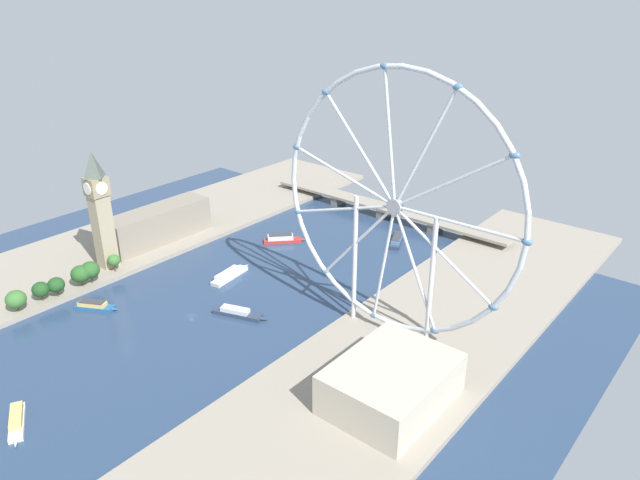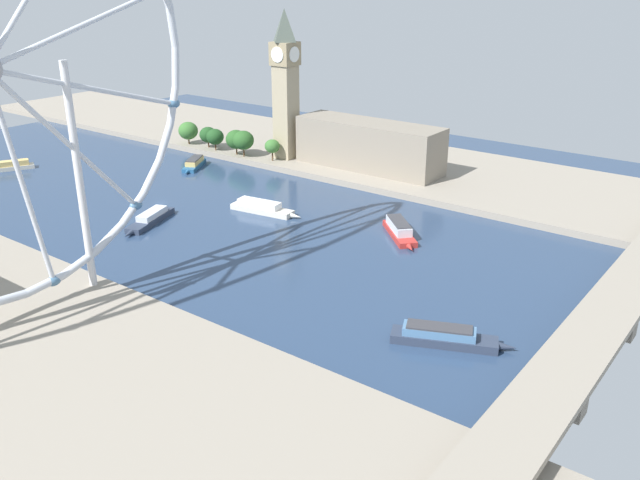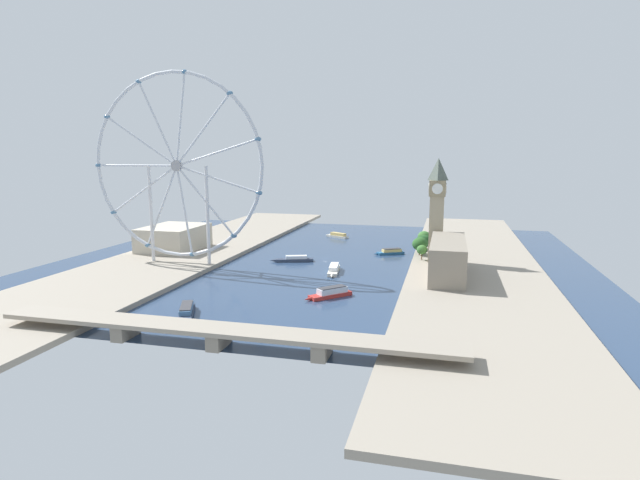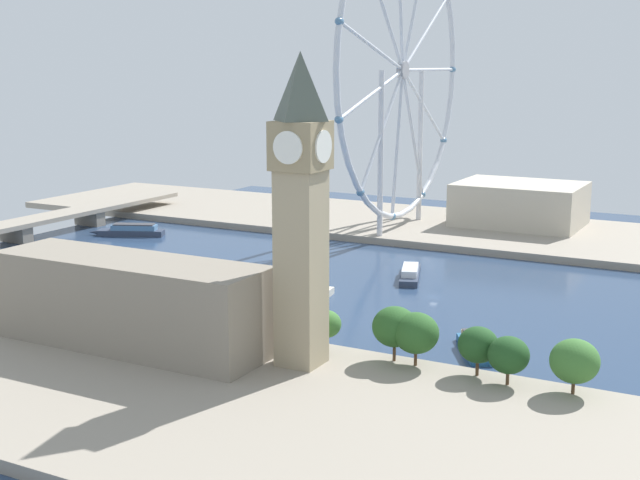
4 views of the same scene
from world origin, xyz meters
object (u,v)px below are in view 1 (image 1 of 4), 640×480
Objects in this scene: river_bridge at (384,208)px; tour_boat_5 at (397,239)px; ferris_wheel at (395,207)px; tour_boat_3 at (282,239)px; riverside_hall at (391,383)px; tour_boat_1 at (17,421)px; tour_boat_0 at (230,275)px; tour_boat_2 at (238,313)px; tour_boat_4 at (94,306)px; clock_tower at (100,209)px; parliament_block at (158,224)px.

river_bridge is 6.22× the size of tour_boat_5.
ferris_wheel is 0.65× the size of river_bridge.
tour_boat_3 is (-29.11, -86.99, -4.35)m from river_bridge.
tour_boat_3 is (-157.11, 99.18, -10.22)m from riverside_hall.
tour_boat_5 reaches higher than tour_boat_1.
tour_boat_0 is 1.03× the size of tour_boat_2.
tour_boat_4 is 205.97m from tour_boat_5.
tour_boat_0 is (67.76, 42.22, -40.44)m from clock_tower.
tour_boat_5 reaches higher than tour_boat_2.
riverside_hall is at bearing -24.65° from tour_boat_2.
river_bridge is 6.12× the size of tour_boat_0.
tour_boat_0 is at bearing 131.79° from tour_boat_5.
tour_boat_4 is at bearing -60.09° from parliament_block.
tour_boat_2 is at bearing 114.00° from tour_boat_1.
riverside_hall is 1.67× the size of tour_boat_5.
riverside_hall is at bearing -112.56° from tour_boat_0.
ferris_wheel is at bearing -93.83° from tour_boat_0.
river_bridge is 91.84m from tour_boat_3.
tour_boat_3 is (-11.79, 61.03, 0.35)m from tour_boat_0.
riverside_hall is (213.08, 4.07, -29.86)m from clock_tower.
tour_boat_5 is at bearing -6.71° from tour_boat_3.
parliament_block is at bearing 152.69° from tour_boat_1.
ferris_wheel is at bearing 89.55° from tour_boat_1.
parliament_block is 119.42m from tour_boat_2.
tour_boat_4 is at bearing -168.17° from riverside_hall.
tour_boat_4 is at bearing -150.13° from ferris_wheel.
tour_boat_2 is at bearing -107.30° from tour_boat_3.
clock_tower is at bearing 114.08° from tour_boat_0.
tour_boat_0 is 62.16m from tour_boat_3.
tour_boat_4 is (-176.56, -36.97, -10.63)m from riverside_hall.
ferris_wheel is 110.05m from tour_boat_2.
tour_boat_4 is (-68.71, -46.91, 0.21)m from tour_boat_2.
river_bridge is at bearing 77.14° from tour_boat_2.
tour_boat_3 reaches higher than tour_boat_0.
clock_tower is at bearing 108.81° from tour_boat_4.
riverside_hall is at bearing -55.35° from ferris_wheel.
riverside_hall is at bearing -78.47° from tour_boat_3.
clock_tower reaches higher than tour_boat_2.
ferris_wheel reaches higher than tour_boat_4.
tour_boat_3 is at bearing 157.04° from ferris_wheel.
ferris_wheel is 133.89m from tour_boat_0.
river_bridge is 8.42× the size of tour_boat_4.
tour_boat_1 is 262.63m from tour_boat_5.
tour_boat_5 is at bearing 120.34° from ferris_wheel.
tour_boat_5 is (128.53, 109.33, -12.48)m from parliament_block.
river_bridge reaches higher than tour_boat_4.
river_bridge is 6.32× the size of tour_boat_2.
tour_boat_1 is (29.52, -148.29, -0.10)m from tour_boat_0.
tour_boat_2 is at bearing 5.15° from tour_boat_4.
riverside_hall is 160.17m from tour_boat_1.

